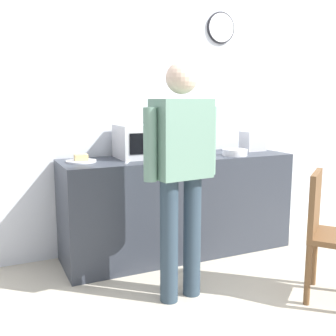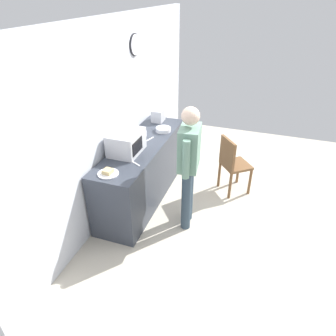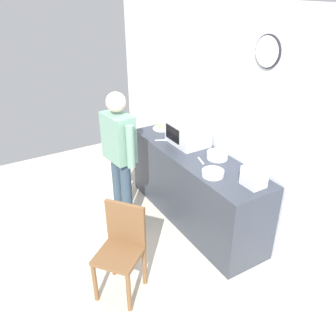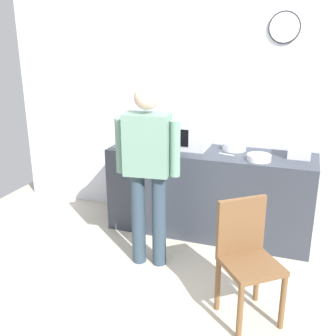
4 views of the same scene
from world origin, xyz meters
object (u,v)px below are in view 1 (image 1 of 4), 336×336
at_px(cereal_bowl, 193,149).
at_px(wooden_chair, 328,229).
at_px(microwave, 145,141).
at_px(salad_bowl, 235,152).
at_px(spoon_utensil, 127,162).
at_px(sandwich_plate, 81,160).
at_px(person_standing, 181,164).
at_px(toaster, 253,141).
at_px(fork_utensil, 199,156).

bearing_deg(cereal_bowl, wooden_chair, -75.14).
height_order(microwave, wooden_chair, microwave).
bearing_deg(wooden_chair, microwave, 123.83).
xyz_separation_m(salad_bowl, cereal_bowl, (-0.30, 0.29, 0.01)).
xyz_separation_m(cereal_bowl, spoon_utensil, (-0.78, -0.30, -0.04)).
height_order(sandwich_plate, person_standing, person_standing).
bearing_deg(microwave, toaster, -0.45).
height_order(fork_utensil, wooden_chair, wooden_chair).
height_order(spoon_utensil, wooden_chair, wooden_chair).
distance_m(salad_bowl, cereal_bowl, 0.42).
bearing_deg(person_standing, salad_bowl, 36.50).
bearing_deg(cereal_bowl, person_standing, -122.24).
relative_size(sandwich_plate, spoon_utensil, 1.51).
relative_size(sandwich_plate, fork_utensil, 1.51).
distance_m(salad_bowl, person_standing, 1.12).
relative_size(person_standing, wooden_chair, 1.82).
distance_m(cereal_bowl, fork_utensil, 0.21).
bearing_deg(sandwich_plate, spoon_utensil, -31.43).
height_order(microwave, person_standing, person_standing).
relative_size(microwave, person_standing, 0.29).
relative_size(spoon_utensil, person_standing, 0.10).
height_order(sandwich_plate, salad_bowl, sandwich_plate).
distance_m(fork_utensil, spoon_utensil, 0.74).
distance_m(microwave, fork_utensil, 0.53).
bearing_deg(wooden_chair, sandwich_plate, 138.69).
distance_m(salad_bowl, fork_utensil, 0.35).
bearing_deg(wooden_chair, fork_utensil, 109.07).
relative_size(microwave, salad_bowl, 2.13).
relative_size(spoon_utensil, wooden_chair, 0.18).
xyz_separation_m(toaster, spoon_utensil, (-1.44, -0.23, -0.10)).
relative_size(salad_bowl, wooden_chair, 0.25).
distance_m(cereal_bowl, spoon_utensil, 0.84).
relative_size(toaster, person_standing, 0.13).
bearing_deg(microwave, sandwich_plate, -176.85).
xyz_separation_m(cereal_bowl, fork_utensil, (-0.04, -0.20, -0.04)).
xyz_separation_m(spoon_utensil, wooden_chair, (1.15, -1.10, -0.41)).
relative_size(sandwich_plate, person_standing, 0.15).
distance_m(salad_bowl, spoon_utensil, 1.08).
bearing_deg(microwave, cereal_bowl, 6.34).
distance_m(microwave, sandwich_plate, 0.61).
bearing_deg(cereal_bowl, toaster, -5.85).
distance_m(spoon_utensil, person_standing, 0.69).
bearing_deg(wooden_chair, cereal_bowl, 104.86).
height_order(sandwich_plate, fork_utensil, sandwich_plate).
xyz_separation_m(salad_bowl, person_standing, (-0.90, -0.67, 0.04)).
height_order(toaster, wooden_chair, toaster).
bearing_deg(person_standing, wooden_chair, -24.36).
bearing_deg(salad_bowl, sandwich_plate, 171.90).
height_order(fork_utensil, person_standing, person_standing).
bearing_deg(toaster, salad_bowl, -148.62).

